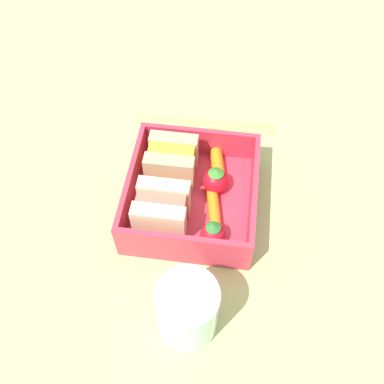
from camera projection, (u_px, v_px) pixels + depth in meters
ground_plane at (192, 209)px, 52.43cm from camera, size 120.00×120.00×2.00cm
bento_tray at (192, 202)px, 51.12cm from camera, size 15.45×14.62×1.20cm
bento_rim at (192, 189)px, 48.96cm from camera, size 15.45×14.62×4.06cm
sandwich_left at (162, 209)px, 46.92cm from camera, size 5.11×5.77×4.86cm
sandwich_center_left at (172, 162)px, 50.80cm from camera, size 5.11×5.77×4.86cm
strawberry_far_left at (213, 233)px, 46.28cm from camera, size 2.73×2.73×3.33cm
carrot_stick_far_left at (214, 209)px, 49.06cm from camera, size 5.00×2.23×1.33cm
strawberry_left at (215, 180)px, 50.20cm from camera, size 3.02×3.02×3.62cm
carrot_stick_left at (217, 164)px, 52.70cm from camera, size 4.35×2.32×1.54cm
chopstick_pair at (208, 123)px, 58.96cm from camera, size 2.29×19.15×0.70cm
drinking_glass at (187, 310)px, 40.27cm from camera, size 5.90×5.90×7.61cm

